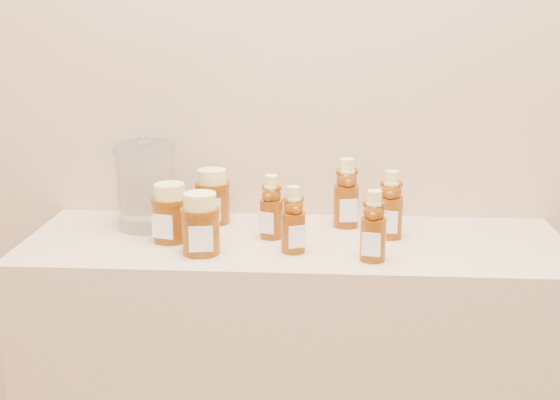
# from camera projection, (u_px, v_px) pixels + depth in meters

# --- Properties ---
(wall_back) EXTENTS (3.50, 0.02, 2.70)m
(wall_back) POSITION_uv_depth(u_px,v_px,m) (300.00, 29.00, 1.63)
(wall_back) COLOR tan
(wall_back) RESTS_ON ground
(bear_bottle_back_left) EXTENTS (0.07, 0.07, 0.16)m
(bear_bottle_back_left) POSITION_uv_depth(u_px,v_px,m) (271.00, 203.00, 1.55)
(bear_bottle_back_left) COLOR #5E2A07
(bear_bottle_back_left) RESTS_ON display_table
(bear_bottle_back_mid) EXTENTS (0.07, 0.07, 0.18)m
(bear_bottle_back_mid) POSITION_uv_depth(u_px,v_px,m) (346.00, 188.00, 1.63)
(bear_bottle_back_mid) COLOR #5E2A07
(bear_bottle_back_mid) RESTS_ON display_table
(bear_bottle_back_right) EXTENTS (0.07, 0.07, 0.17)m
(bear_bottle_back_right) POSITION_uv_depth(u_px,v_px,m) (391.00, 200.00, 1.55)
(bear_bottle_back_right) COLOR #5E2A07
(bear_bottle_back_right) RESTS_ON display_table
(bear_bottle_front_left) EXTENTS (0.07, 0.07, 0.16)m
(bear_bottle_front_left) POSITION_uv_depth(u_px,v_px,m) (293.00, 215.00, 1.46)
(bear_bottle_front_left) COLOR #5E2A07
(bear_bottle_front_left) RESTS_ON display_table
(bear_bottle_front_right) EXTENTS (0.07, 0.07, 0.17)m
(bear_bottle_front_right) POSITION_uv_depth(u_px,v_px,m) (374.00, 221.00, 1.41)
(bear_bottle_front_right) COLOR #5E2A07
(bear_bottle_front_right) RESTS_ON display_table
(honey_jar_left) EXTENTS (0.10, 0.10, 0.13)m
(honey_jar_left) POSITION_uv_depth(u_px,v_px,m) (170.00, 212.00, 1.54)
(honey_jar_left) COLOR #5E2A07
(honey_jar_left) RESTS_ON display_table
(honey_jar_back) EXTENTS (0.08, 0.08, 0.13)m
(honey_jar_back) POSITION_uv_depth(u_px,v_px,m) (213.00, 196.00, 1.66)
(honey_jar_back) COLOR #5E2A07
(honey_jar_back) RESTS_ON display_table
(honey_jar_front) EXTENTS (0.10, 0.10, 0.13)m
(honey_jar_front) POSITION_uv_depth(u_px,v_px,m) (201.00, 223.00, 1.46)
(honey_jar_front) COLOR #5E2A07
(honey_jar_front) RESTS_ON display_table
(glass_canister) EXTENTS (0.16, 0.16, 0.22)m
(glass_canister) POSITION_uv_depth(u_px,v_px,m) (145.00, 182.00, 1.62)
(glass_canister) COLOR white
(glass_canister) RESTS_ON display_table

